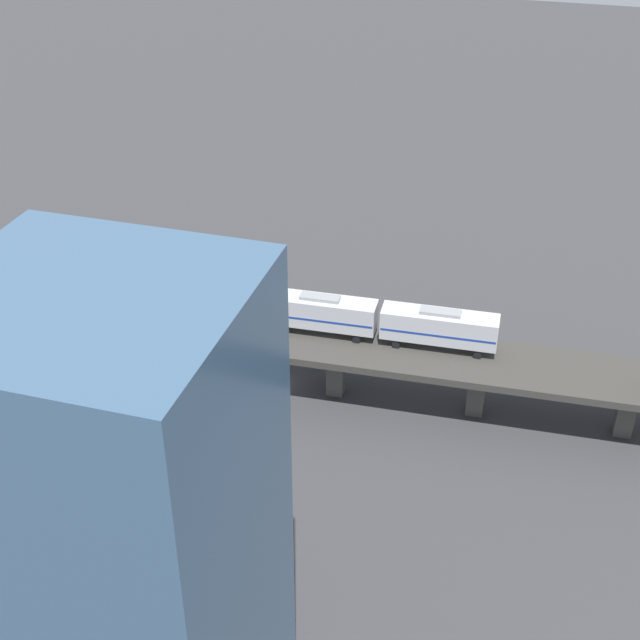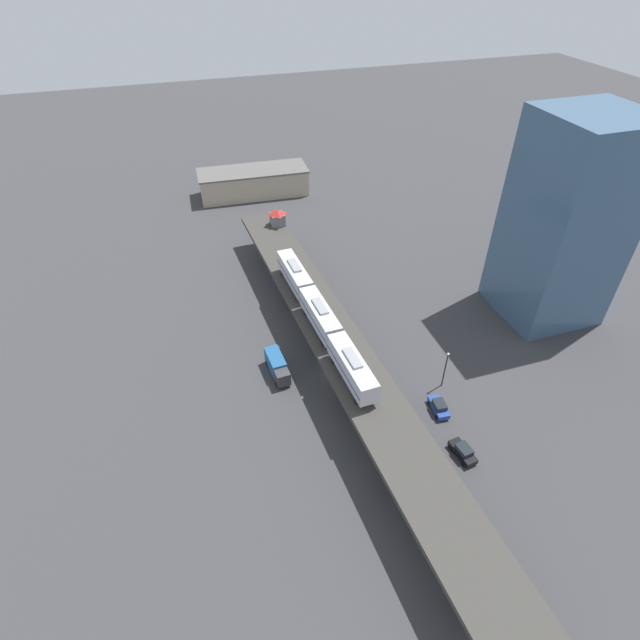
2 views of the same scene
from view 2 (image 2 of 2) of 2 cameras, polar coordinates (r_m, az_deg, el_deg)
The scene contains 10 objects.
ground_plane at distance 82.18m, azimuth 2.01°, elevation -6.01°, with size 400.00×400.00×0.00m, color #38383A.
elevated_viaduct at distance 78.15m, azimuth 2.15°, elevation -3.11°, with size 13.34×92.32×6.64m.
subway_train at distance 78.75m, azimuth 0.00°, elevation 0.59°, with size 4.82×37.30×4.45m.
signal_hut at distance 108.86m, azimuth -4.90°, elevation 11.65°, with size 3.39×3.39×3.40m.
street_car_blue at distance 77.91m, azimuth 13.43°, elevation -9.61°, with size 2.25×4.54×1.89m.
street_car_black at distance 73.45m, azimuth 16.03°, elevation -14.24°, with size 2.38×4.59×1.89m.
delivery_truck at distance 81.03m, azimuth -4.91°, elevation -5.23°, with size 2.79×7.34×3.20m.
street_lamp at distance 79.61m, azimuth 14.15°, elevation -5.19°, with size 0.44×0.44×6.94m.
warehouse_building at distance 138.70m, azimuth -7.61°, elevation 15.36°, with size 29.04×11.64×6.80m.
office_tower at distance 95.27m, azimuth 26.29°, elevation 9.95°, with size 16.00×16.00×36.00m.
Camera 2 is at (-20.45, -54.60, 57.92)m, focal length 28.00 mm.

